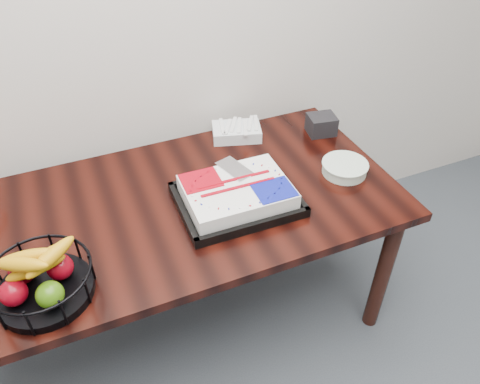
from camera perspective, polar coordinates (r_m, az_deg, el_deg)
name	(u,v)px	position (r m, az deg, el deg)	size (l,w,h in m)	color
table	(177,220)	(1.93, -7.74, -3.34)	(1.80, 0.90, 0.75)	black
cake_tray	(237,195)	(1.83, -0.37, -0.33)	(0.47, 0.37, 0.10)	black
fruit_basket	(41,280)	(1.61, -23.11, -9.80)	(0.33, 0.33, 0.17)	black
plate_stack	(345,168)	(2.04, 12.63, 2.89)	(0.20, 0.20, 0.05)	white
fork_bag	(237,131)	(2.22, -0.43, 7.40)	(0.26, 0.20, 0.06)	silver
napkin_box	(321,124)	(2.28, 9.89, 8.11)	(0.13, 0.11, 0.09)	black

